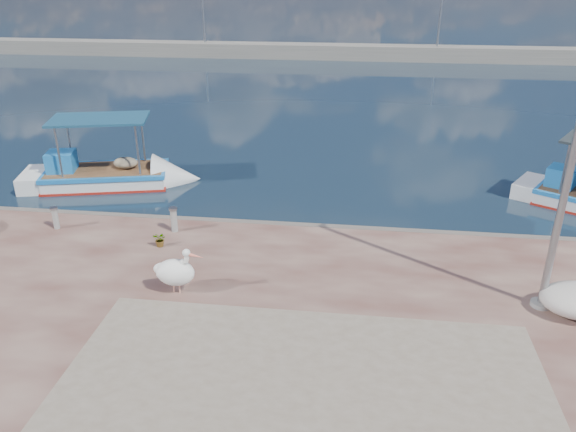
{
  "coord_description": "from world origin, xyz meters",
  "views": [
    {
      "loc": [
        1.75,
        -9.93,
        7.54
      ],
      "look_at": [
        0.0,
        3.8,
        1.3
      ],
      "focal_mm": 35.0,
      "sensor_mm": 36.0,
      "label": 1
    }
  ],
  "objects_px": {
    "boat_left": "(105,179)",
    "bollard_near": "(174,219)",
    "pelican": "(176,272)",
    "lamp_post": "(570,167)"
  },
  "relations": [
    {
      "from": "lamp_post",
      "to": "bollard_near",
      "type": "distance_m",
      "value": 10.17
    },
    {
      "from": "lamp_post",
      "to": "bollard_near",
      "type": "relative_size",
      "value": 9.54
    },
    {
      "from": "bollard_near",
      "to": "boat_left",
      "type": "bearing_deg",
      "value": 132.31
    },
    {
      "from": "boat_left",
      "to": "pelican",
      "type": "height_order",
      "value": "boat_left"
    },
    {
      "from": "boat_left",
      "to": "bollard_near",
      "type": "height_order",
      "value": "boat_left"
    },
    {
      "from": "pelican",
      "to": "bollard_near",
      "type": "bearing_deg",
      "value": 118.2
    },
    {
      "from": "boat_left",
      "to": "lamp_post",
      "type": "xyz_separation_m",
      "value": [
        13.53,
        -7.24,
        3.57
      ]
    },
    {
      "from": "pelican",
      "to": "lamp_post",
      "type": "distance_m",
      "value": 8.74
    },
    {
      "from": "boat_left",
      "to": "pelican",
      "type": "relative_size",
      "value": 5.17
    },
    {
      "from": "boat_left",
      "to": "pelican",
      "type": "bearing_deg",
      "value": -69.65
    }
  ]
}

